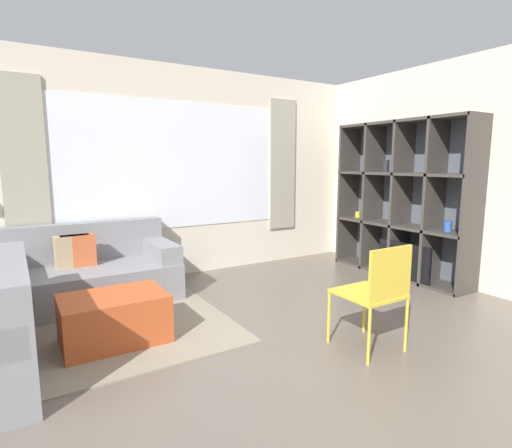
{
  "coord_description": "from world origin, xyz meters",
  "views": [
    {
      "loc": [
        -1.8,
        -1.77,
        1.48
      ],
      "look_at": [
        0.35,
        1.75,
        0.85
      ],
      "focal_mm": 28.0,
      "sensor_mm": 36.0,
      "label": 1
    }
  ],
  "objects_px": {
    "shelving_unit": "(403,202)",
    "folding_chair": "(377,288)",
    "ottoman": "(114,319)",
    "couch_main": "(90,274)"
  },
  "relations": [
    {
      "from": "shelving_unit",
      "to": "folding_chair",
      "type": "xyz_separation_m",
      "value": [
        -2.0,
        -1.37,
        -0.46
      ]
    },
    {
      "from": "shelving_unit",
      "to": "ottoman",
      "type": "relative_size",
      "value": 2.44
    },
    {
      "from": "ottoman",
      "to": "couch_main",
      "type": "bearing_deg",
      "value": 89.59
    },
    {
      "from": "ottoman",
      "to": "folding_chair",
      "type": "xyz_separation_m",
      "value": [
        1.72,
        -1.24,
        0.31
      ]
    },
    {
      "from": "shelving_unit",
      "to": "folding_chair",
      "type": "relative_size",
      "value": 2.33
    },
    {
      "from": "ottoman",
      "to": "folding_chair",
      "type": "relative_size",
      "value": 0.95
    },
    {
      "from": "shelving_unit",
      "to": "couch_main",
      "type": "height_order",
      "value": "shelving_unit"
    },
    {
      "from": "folding_chair",
      "to": "couch_main",
      "type": "bearing_deg",
      "value": -54.86
    },
    {
      "from": "folding_chair",
      "to": "shelving_unit",
      "type": "bearing_deg",
      "value": -145.59
    },
    {
      "from": "couch_main",
      "to": "ottoman",
      "type": "bearing_deg",
      "value": -90.41
    }
  ]
}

